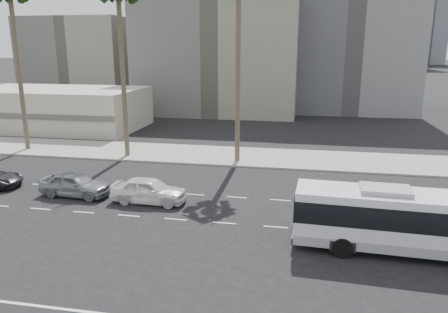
# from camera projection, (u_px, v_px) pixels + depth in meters

# --- Properties ---
(ground) EXTENTS (700.00, 700.00, 0.00)m
(ground) POSITION_uv_depth(u_px,v_px,m) (276.00, 227.00, 24.38)
(ground) COLOR black
(ground) RESTS_ON ground
(sidewalk_north) EXTENTS (120.00, 7.00, 0.15)m
(sidewalk_north) POSITION_uv_depth(u_px,v_px,m) (287.00, 159.00, 39.10)
(sidewalk_north) COLOR gray
(sidewalk_north) RESTS_ON ground
(commercial_low) EXTENTS (22.00, 12.16, 5.00)m
(commercial_low) POSITION_uv_depth(u_px,v_px,m) (54.00, 108.00, 53.89)
(commercial_low) COLOR #B9B19F
(commercial_low) RESTS_ON ground
(midrise_beige_west) EXTENTS (24.00, 18.00, 18.00)m
(midrise_beige_west) POSITION_uv_depth(u_px,v_px,m) (221.00, 54.00, 67.08)
(midrise_beige_west) COLOR slate
(midrise_beige_west) RESTS_ON ground
(midrise_gray_center) EXTENTS (20.00, 20.00, 26.00)m
(midrise_gray_center) POSITION_uv_depth(u_px,v_px,m) (350.00, 29.00, 69.12)
(midrise_gray_center) COLOR #5B5C5F
(midrise_gray_center) RESTS_ON ground
(midrise_beige_far) EXTENTS (18.00, 16.00, 15.00)m
(midrise_beige_far) POSITION_uv_depth(u_px,v_px,m) (87.00, 62.00, 76.91)
(midrise_beige_far) COLOR slate
(midrise_beige_far) RESTS_ON ground
(highrise_far) EXTENTS (22.00, 22.00, 60.00)m
(highrise_far) POSITION_uv_depth(u_px,v_px,m) (426.00, 12.00, 251.44)
(highrise_far) COLOR #585E68
(highrise_far) RESTS_ON ground
(city_bus) EXTENTS (11.83, 3.19, 3.37)m
(city_bus) POSITION_uv_depth(u_px,v_px,m) (415.00, 220.00, 20.88)
(city_bus) COLOR silver
(city_bus) RESTS_ON ground
(car_a) EXTENTS (2.10, 5.07, 1.72)m
(car_a) POSITION_uv_depth(u_px,v_px,m) (149.00, 190.00, 28.07)
(car_a) COLOR silver
(car_a) RESTS_ON ground
(car_b) EXTENTS (2.30, 5.05, 1.68)m
(car_b) POSITION_uv_depth(u_px,v_px,m) (75.00, 184.00, 29.34)
(car_b) COLOR gray
(car_b) RESTS_ON ground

